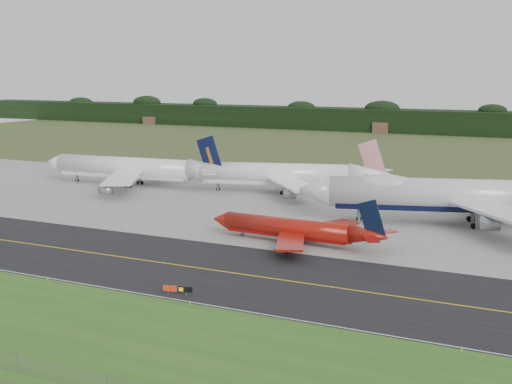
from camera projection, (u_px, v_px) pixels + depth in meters
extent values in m
plane|color=#3D4B23|center=(266.00, 270.00, 115.37)|extent=(600.00, 600.00, 0.00)
cube|color=#275C1B|center=(137.00, 342.00, 84.57)|extent=(400.00, 30.00, 0.01)
cube|color=black|center=(255.00, 276.00, 111.85)|extent=(400.00, 32.00, 0.02)
cube|color=gray|center=(365.00, 215.00, 160.25)|extent=(400.00, 78.00, 0.01)
cube|color=orange|center=(255.00, 276.00, 111.85)|extent=(400.00, 0.40, 0.00)
cube|color=silver|center=(204.00, 304.00, 98.21)|extent=(400.00, 0.25, 0.00)
plane|color=slate|center=(61.00, 374.00, 72.95)|extent=(320.00, 0.00, 320.00)
cylinder|color=slate|center=(61.00, 374.00, 72.95)|extent=(0.10, 0.10, 2.20)
cube|color=black|center=(507.00, 124.00, 356.37)|extent=(700.00, 24.00, 12.00)
cylinder|color=silver|center=(455.00, 195.00, 148.56)|extent=(51.78, 21.86, 6.62)
cube|color=black|center=(455.00, 205.00, 148.91)|extent=(48.79, 19.51, 2.32)
cone|color=silver|center=(315.00, 191.00, 153.33)|extent=(8.20, 8.27, 6.62)
ellipsoid|color=silver|center=(385.00, 184.00, 150.63)|extent=(14.58, 9.40, 4.22)
cube|color=silver|center=(489.00, 190.00, 161.63)|extent=(13.28, 30.52, 0.57)
cylinder|color=gray|center=(490.00, 223.00, 134.51)|extent=(4.28, 3.73, 2.78)
cylinder|color=gray|center=(471.00, 198.00, 161.97)|extent=(4.28, 3.73, 2.78)
cylinder|color=gray|center=(489.00, 189.00, 173.48)|extent=(4.28, 3.73, 2.78)
cylinder|color=black|center=(359.00, 219.00, 152.75)|extent=(1.30, 0.87, 1.19)
cylinder|color=slate|center=(477.00, 218.00, 145.03)|extent=(1.16, 1.16, 4.43)
cylinder|color=black|center=(477.00, 226.00, 145.30)|extent=(1.32, 0.92, 1.19)
cylinder|color=slate|center=(473.00, 212.00, 152.12)|extent=(1.16, 1.16, 4.43)
cylinder|color=black|center=(472.00, 219.00, 152.39)|extent=(1.32, 0.92, 1.19)
cylinder|color=#96140A|center=(287.00, 227.00, 133.86)|extent=(25.99, 4.75, 3.50)
cube|color=maroon|center=(287.00, 233.00, 134.05)|extent=(24.66, 3.82, 1.22)
cone|color=#96140A|center=(222.00, 219.00, 140.94)|extent=(3.40, 3.65, 3.50)
cone|color=#96140A|center=(369.00, 236.00, 125.85)|extent=(6.98, 3.83, 3.50)
cube|color=#96140A|center=(291.00, 241.00, 125.63)|extent=(9.76, 15.09, 0.39)
cube|color=#96140A|center=(324.00, 226.00, 137.97)|extent=(10.84, 14.91, 0.39)
cube|color=black|center=(372.00, 221.00, 125.17)|extent=(5.53, 0.55, 7.96)
cylinder|color=gray|center=(280.00, 250.00, 122.96)|extent=(1.98, 1.56, 1.47)
cylinder|color=gray|center=(330.00, 227.00, 141.21)|extent=(1.98, 1.56, 1.47)
cylinder|color=black|center=(242.00, 235.00, 139.07)|extent=(0.64, 0.31, 0.63)
cylinder|color=slate|center=(292.00, 241.00, 131.52)|extent=(0.51, 0.51, 1.80)
cylinder|color=black|center=(292.00, 244.00, 131.62)|extent=(0.64, 0.35, 0.63)
cylinder|color=slate|center=(301.00, 237.00, 134.82)|extent=(0.51, 0.51, 1.80)
cylinder|color=black|center=(301.00, 240.00, 134.92)|extent=(0.64, 0.35, 0.63)
cylinder|color=white|center=(124.00, 167.00, 200.76)|extent=(42.26, 9.06, 5.64)
cube|color=white|center=(124.00, 173.00, 201.06)|extent=(40.06, 7.48, 1.97)
cone|color=white|center=(55.00, 163.00, 209.52)|extent=(5.69, 6.05, 5.64)
cone|color=white|center=(208.00, 170.00, 190.85)|extent=(11.49, 6.53, 5.64)
cube|color=white|center=(122.00, 178.00, 186.65)|extent=(19.00, 25.53, 0.50)
cube|color=white|center=(169.00, 166.00, 209.56)|extent=(15.80, 26.14, 0.50)
cube|color=black|center=(210.00, 157.00, 190.00)|extent=(7.90, 1.10, 11.38)
cylinder|color=gray|center=(113.00, 183.00, 188.63)|extent=(3.26, 2.61, 2.37)
cylinder|color=gray|center=(158.00, 171.00, 210.53)|extent=(3.26, 2.61, 2.37)
cylinder|color=gray|center=(106.00, 190.00, 176.78)|extent=(3.26, 2.61, 2.37)
cylinder|color=gray|center=(191.00, 168.00, 218.60)|extent=(3.26, 2.61, 2.37)
cylinder|color=black|center=(77.00, 180.00, 207.47)|extent=(1.05, 0.54, 1.01)
cylinder|color=slate|center=(128.00, 181.00, 197.26)|extent=(0.85, 0.85, 3.57)
cylinder|color=black|center=(128.00, 186.00, 197.47)|extent=(1.05, 0.59, 1.01)
cylinder|color=slate|center=(140.00, 178.00, 202.92)|extent=(0.85, 0.85, 3.57)
cylinder|color=black|center=(140.00, 183.00, 203.14)|extent=(1.05, 0.59, 1.01)
cylinder|color=white|center=(274.00, 173.00, 188.79)|extent=(39.79, 16.65, 5.54)
cube|color=white|center=(274.00, 180.00, 189.09)|extent=(37.49, 14.75, 1.94)
cone|color=white|center=(192.00, 171.00, 192.75)|extent=(6.35, 6.73, 5.54)
cone|color=white|center=(370.00, 174.00, 184.28)|extent=(11.66, 8.30, 5.54)
cube|color=white|center=(294.00, 184.00, 176.65)|extent=(20.53, 21.87, 0.50)
cube|color=white|center=(305.00, 172.00, 198.80)|extent=(10.48, 23.64, 0.50)
cube|color=#AA0C18|center=(373.00, 160.00, 183.58)|extent=(7.45, 2.60, 11.01)
cylinder|color=gray|center=(290.00, 194.00, 171.66)|extent=(3.56, 3.09, 2.33)
cylinder|color=gray|center=(306.00, 174.00, 204.41)|extent=(3.56, 3.09, 2.33)
cylinder|color=black|center=(218.00, 189.00, 192.24)|extent=(1.08, 0.71, 1.00)
cylinder|color=slate|center=(284.00, 188.00, 185.84)|extent=(0.96, 0.96, 3.49)
cylinder|color=black|center=(284.00, 193.00, 186.05)|extent=(1.10, 0.76, 1.00)
cylinder|color=slate|center=(287.00, 185.00, 191.75)|extent=(0.96, 0.96, 3.49)
cylinder|color=black|center=(287.00, 189.00, 191.96)|extent=(1.10, 0.76, 1.00)
cylinder|color=slate|center=(168.00, 293.00, 102.21)|extent=(0.11, 0.11, 0.64)
cylinder|color=slate|center=(186.00, 295.00, 101.55)|extent=(0.11, 0.11, 0.64)
cube|color=#A4200C|center=(170.00, 288.00, 102.02)|extent=(2.00, 0.61, 0.82)
cube|color=black|center=(181.00, 289.00, 101.60)|extent=(0.93, 0.36, 0.82)
cube|color=black|center=(189.00, 290.00, 101.34)|extent=(1.11, 0.40, 0.82)
cylinder|color=yellow|center=(47.00, 279.00, 109.51)|extent=(0.16, 0.16, 0.50)
cylinder|color=yellow|center=(190.00, 303.00, 98.05)|extent=(0.16, 0.16, 0.50)
cylinder|color=yellow|center=(462.00, 349.00, 81.72)|extent=(0.16, 0.16, 0.50)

